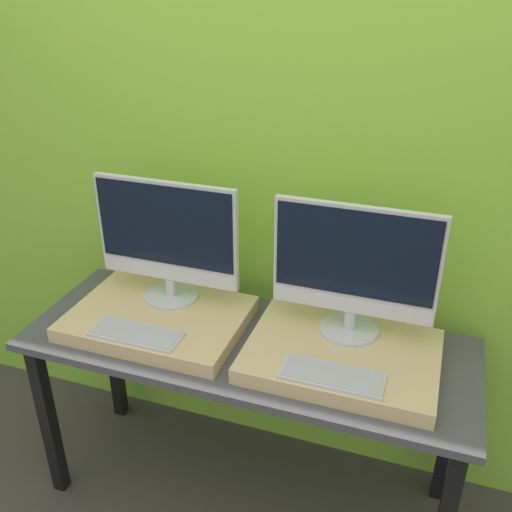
# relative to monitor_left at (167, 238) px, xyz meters

# --- Properties ---
(wall_back) EXTENTS (8.00, 0.04, 2.60)m
(wall_back) POSITION_rel_monitor_left_xyz_m (0.35, 0.26, 0.23)
(wall_back) COLOR #8CC638
(wall_back) RESTS_ON ground_plane
(workbench) EXTENTS (1.62, 0.60, 0.76)m
(workbench) POSITION_rel_monitor_left_xyz_m (0.35, -0.10, -0.40)
(workbench) COLOR #47474C
(workbench) RESTS_ON ground_plane
(wooden_riser_left) EXTENTS (0.64, 0.46, 0.06)m
(wooden_riser_left) POSITION_rel_monitor_left_xyz_m (0.00, -0.11, -0.28)
(wooden_riser_left) COLOR #D6B77F
(wooden_riser_left) RESTS_ON workbench
(monitor_left) EXTENTS (0.55, 0.21, 0.47)m
(monitor_left) POSITION_rel_monitor_left_xyz_m (0.00, 0.00, 0.00)
(monitor_left) COLOR silver
(monitor_left) RESTS_ON wooden_riser_left
(keyboard_left) EXTENTS (0.32, 0.12, 0.01)m
(keyboard_left) POSITION_rel_monitor_left_xyz_m (0.00, -0.27, -0.25)
(keyboard_left) COLOR silver
(keyboard_left) RESTS_ON wooden_riser_left
(wooden_riser_right) EXTENTS (0.64, 0.46, 0.06)m
(wooden_riser_right) POSITION_rel_monitor_left_xyz_m (0.69, -0.11, -0.28)
(wooden_riser_right) COLOR #D6B77F
(wooden_riser_right) RESTS_ON workbench
(monitor_right) EXTENTS (0.55, 0.21, 0.47)m
(monitor_right) POSITION_rel_monitor_left_xyz_m (0.69, 0.00, 0.00)
(monitor_right) COLOR silver
(monitor_right) RESTS_ON wooden_riser_right
(keyboard_right) EXTENTS (0.32, 0.12, 0.01)m
(keyboard_right) POSITION_rel_monitor_left_xyz_m (0.69, -0.27, -0.25)
(keyboard_right) COLOR silver
(keyboard_right) RESTS_ON wooden_riser_right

